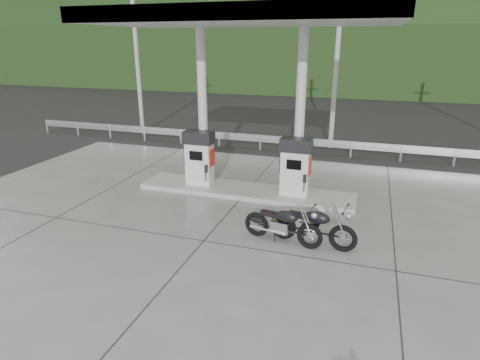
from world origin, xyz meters
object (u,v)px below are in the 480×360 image
(motorcycle_left, at_px, (282,225))
(motorcycle_right, at_px, (312,227))
(gas_pump_left, at_px, (199,158))
(gas_pump_right, at_px, (295,167))

(motorcycle_left, height_order, motorcycle_right, motorcycle_right)
(gas_pump_left, distance_m, gas_pump_right, 3.20)
(gas_pump_right, distance_m, motorcycle_right, 3.06)
(gas_pump_right, xyz_separation_m, motorcycle_left, (0.25, -2.92, -0.60))
(motorcycle_left, distance_m, motorcycle_right, 0.72)
(gas_pump_left, distance_m, motorcycle_left, 4.56)
(gas_pump_right, height_order, motorcycle_left, gas_pump_right)
(gas_pump_left, bearing_deg, motorcycle_left, -40.22)
(gas_pump_left, xyz_separation_m, motorcycle_right, (4.17, -2.84, -0.57))
(gas_pump_left, relative_size, gas_pump_right, 1.00)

